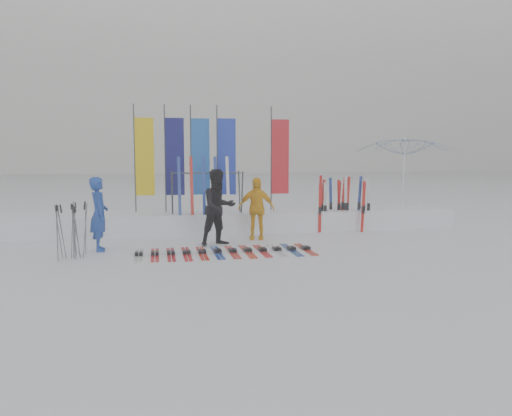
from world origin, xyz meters
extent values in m
plane|color=white|center=(0.00, 0.00, 0.00)|extent=(120.00, 120.00, 0.00)
cube|color=white|center=(0.00, 4.60, 0.30)|extent=(14.00, 1.60, 0.60)
imported|color=#1B3EA1|center=(-3.54, 2.02, 0.89)|extent=(0.51, 0.70, 1.77)
imported|color=black|center=(-0.64, 2.26, 0.97)|extent=(1.14, 1.02, 1.94)
imported|color=yellow|center=(0.47, 2.95, 0.85)|extent=(1.07, 0.67, 1.69)
imported|color=white|center=(6.06, 5.29, 1.50)|extent=(3.99, 4.04, 3.01)
cube|color=#B8BABF|center=(-2.60, 1.19, 0.04)|extent=(0.17, 1.67, 0.07)
cube|color=red|center=(-2.25, 1.19, 0.04)|extent=(0.17, 1.58, 0.07)
cube|color=#B40E16|center=(-1.89, 1.19, 0.04)|extent=(0.17, 1.64, 0.07)
cube|color=red|center=(-1.53, 1.19, 0.04)|extent=(0.17, 1.70, 0.07)
cube|color=red|center=(-1.17, 1.19, 0.04)|extent=(0.17, 1.66, 0.07)
cube|color=#163899|center=(-0.81, 1.19, 0.04)|extent=(0.17, 1.64, 0.07)
cube|color=red|center=(-0.45, 1.19, 0.04)|extent=(0.17, 1.63, 0.07)
cube|color=red|center=(-0.09, 1.19, 0.04)|extent=(0.17, 1.70, 0.07)
cube|color=red|center=(0.27, 1.19, 0.04)|extent=(0.17, 1.57, 0.07)
cube|color=silver|center=(0.63, 1.19, 0.04)|extent=(0.17, 1.61, 0.07)
cube|color=navy|center=(0.99, 1.19, 0.04)|extent=(0.17, 1.64, 0.07)
cube|color=red|center=(1.35, 1.19, 0.04)|extent=(0.17, 1.57, 0.07)
cylinder|color=#595B60|center=(-4.34, 1.19, 0.57)|extent=(0.03, 0.09, 1.14)
cylinder|color=#595B60|center=(-4.29, 0.95, 0.62)|extent=(0.03, 0.07, 1.24)
cylinder|color=#595B60|center=(-4.03, 1.22, 0.62)|extent=(0.09, 0.03, 1.24)
cylinder|color=#595B60|center=(-3.81, 1.67, 0.62)|extent=(0.07, 0.12, 1.24)
cylinder|color=#595B60|center=(-3.75, 1.18, 0.62)|extent=(0.14, 0.06, 1.23)
cylinder|color=#595B60|center=(-3.99, 1.17, 0.61)|extent=(0.07, 0.15, 1.22)
cylinder|color=#595B60|center=(-4.27, 1.31, 0.61)|extent=(0.16, 0.12, 1.21)
cylinder|color=#595B60|center=(-3.94, 1.16, 0.59)|extent=(0.15, 0.10, 1.16)
cylinder|color=#595B60|center=(-3.99, 1.27, 0.60)|extent=(0.10, 0.12, 1.19)
cylinder|color=#595B60|center=(-3.94, 1.01, 0.59)|extent=(0.04, 0.05, 1.17)
cylinder|color=#595B60|center=(-3.97, 1.41, 0.63)|extent=(0.11, 0.11, 1.25)
cylinder|color=#595B60|center=(-4.31, 1.18, 0.61)|extent=(0.12, 0.13, 1.22)
cylinder|color=#595B60|center=(-4.02, 1.41, 0.61)|extent=(0.07, 0.15, 1.21)
cylinder|color=#595B60|center=(-4.24, 1.18, 0.58)|extent=(0.14, 0.07, 1.16)
cylinder|color=#383A3F|center=(-2.79, 4.95, 2.20)|extent=(0.04, 0.04, 3.20)
cube|color=yellow|center=(-2.50, 4.95, 2.25)|extent=(0.55, 0.03, 2.30)
cylinder|color=#383A3F|center=(-1.91, 4.88, 2.20)|extent=(0.04, 0.04, 3.20)
cube|color=#0C0E5A|center=(-1.62, 4.88, 2.25)|extent=(0.55, 0.03, 2.30)
cylinder|color=#383A3F|center=(-1.14, 4.95, 2.20)|extent=(0.04, 0.04, 3.20)
cube|color=blue|center=(-0.85, 4.95, 2.25)|extent=(0.55, 0.03, 2.30)
cylinder|color=#383A3F|center=(-0.36, 4.79, 2.20)|extent=(0.04, 0.04, 3.20)
cube|color=#182DB4|center=(-0.07, 4.79, 2.25)|extent=(0.55, 0.03, 2.30)
cylinder|color=#383A3F|center=(1.34, 4.87, 2.20)|extent=(0.04, 0.04, 3.20)
cube|color=red|center=(1.63, 4.87, 2.25)|extent=(0.55, 0.03, 2.30)
cylinder|color=#383A3F|center=(-1.74, 3.95, 1.23)|extent=(0.04, 0.30, 1.23)
cylinder|color=#383A3F|center=(-1.74, 4.45, 1.23)|extent=(0.04, 0.30, 1.23)
cylinder|color=#383A3F|center=(0.26, 3.95, 1.23)|extent=(0.04, 0.30, 1.23)
cylinder|color=#383A3F|center=(0.26, 4.45, 1.23)|extent=(0.04, 0.30, 1.23)
cylinder|color=#383A3F|center=(-0.74, 4.20, 1.78)|extent=(2.00, 0.04, 0.04)
cube|color=red|center=(3.45, 4.19, 0.82)|extent=(0.09, 0.04, 1.65)
cube|color=red|center=(2.57, 3.77, 0.74)|extent=(0.09, 0.03, 1.47)
cube|color=silver|center=(4.19, 3.94, 0.80)|extent=(0.09, 0.04, 1.61)
cube|color=navy|center=(3.19, 4.55, 0.80)|extent=(0.09, 0.04, 1.60)
cube|color=red|center=(2.78, 4.21, 0.78)|extent=(0.09, 0.03, 1.56)
cube|color=red|center=(3.51, 4.70, 0.74)|extent=(0.09, 0.03, 1.48)
cube|color=red|center=(2.92, 4.73, 0.83)|extent=(0.09, 0.04, 1.67)
cube|color=red|center=(3.37, 4.31, 0.77)|extent=(0.09, 0.04, 1.54)
cube|color=navy|center=(3.97, 4.14, 0.83)|extent=(0.09, 0.03, 1.66)
cube|color=silver|center=(3.39, 3.79, 0.85)|extent=(0.09, 0.03, 1.70)
cube|color=red|center=(3.87, 3.60, 0.75)|extent=(0.09, 0.03, 1.49)
cube|color=red|center=(4.07, 4.04, 0.76)|extent=(0.09, 0.04, 1.52)
cube|color=red|center=(3.54, 4.03, 0.82)|extent=(0.09, 0.04, 1.64)
cube|color=silver|center=(2.85, 4.11, 0.74)|extent=(0.09, 0.03, 1.48)
camera|label=1|loc=(-2.18, -10.29, 2.24)|focal=35.00mm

